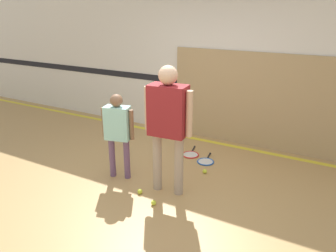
% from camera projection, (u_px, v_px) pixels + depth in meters
% --- Properties ---
extents(ground_plane, '(16.00, 16.00, 0.00)m').
position_uv_depth(ground_plane, '(154.00, 194.00, 4.37)').
color(ground_plane, tan).
extents(wall_back, '(16.00, 0.07, 3.20)m').
position_uv_depth(wall_back, '(221.00, 53.00, 5.73)').
color(wall_back, silver).
rests_on(wall_back, ground_plane).
extents(wall_panel, '(3.26, 0.05, 1.66)m').
position_uv_depth(wall_panel, '(263.00, 102.00, 5.58)').
color(wall_panel, tan).
rests_on(wall_panel, ground_plane).
extents(floor_stripe, '(14.40, 0.10, 0.01)m').
position_uv_depth(floor_stripe, '(211.00, 142.00, 6.07)').
color(floor_stripe, yellow).
rests_on(floor_stripe, ground_plane).
extents(person_instructor, '(0.65, 0.30, 1.71)m').
position_uv_depth(person_instructor, '(168.00, 117.00, 4.10)').
color(person_instructor, tan).
rests_on(person_instructor, ground_plane).
extents(person_student_left, '(0.46, 0.27, 1.25)m').
position_uv_depth(person_student_left, '(118.00, 127.00, 4.56)').
color(person_student_left, '#6B4C70').
rests_on(person_student_left, ground_plane).
extents(racket_spare_on_floor, '(0.34, 0.52, 0.03)m').
position_uv_depth(racket_spare_on_floor, '(191.00, 154.00, 5.53)').
color(racket_spare_on_floor, red).
rests_on(racket_spare_on_floor, ground_plane).
extents(racket_second_spare, '(0.31, 0.50, 0.03)m').
position_uv_depth(racket_second_spare, '(206.00, 161.00, 5.29)').
color(racket_second_spare, blue).
rests_on(racket_second_spare, ground_plane).
extents(tennis_ball_near_instructor, '(0.07, 0.07, 0.07)m').
position_uv_depth(tennis_ball_near_instructor, '(154.00, 203.00, 4.13)').
color(tennis_ball_near_instructor, '#CCE038').
rests_on(tennis_ball_near_instructor, ground_plane).
extents(tennis_ball_by_spare_racket, '(0.07, 0.07, 0.07)m').
position_uv_depth(tennis_ball_by_spare_racket, '(181.00, 154.00, 5.48)').
color(tennis_ball_by_spare_racket, '#CCE038').
rests_on(tennis_ball_by_spare_racket, ground_plane).
extents(tennis_ball_stray_left, '(0.07, 0.07, 0.07)m').
position_uv_depth(tennis_ball_stray_left, '(140.00, 191.00, 4.38)').
color(tennis_ball_stray_left, '#CCE038').
rests_on(tennis_ball_stray_left, ground_plane).
extents(tennis_ball_stray_right, '(0.07, 0.07, 0.07)m').
position_uv_depth(tennis_ball_stray_right, '(205.00, 171.00, 4.91)').
color(tennis_ball_stray_right, '#CCE038').
rests_on(tennis_ball_stray_right, ground_plane).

